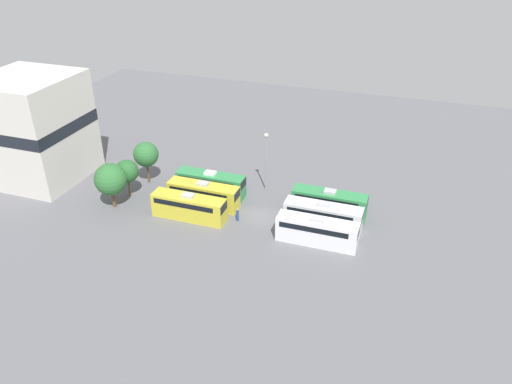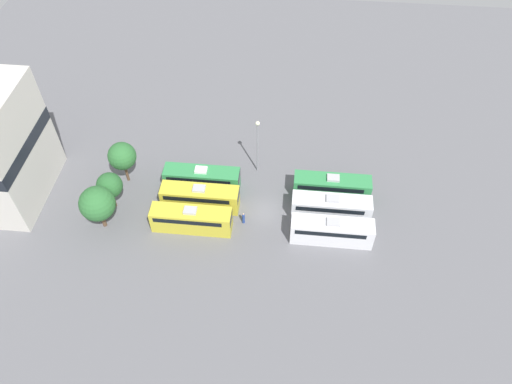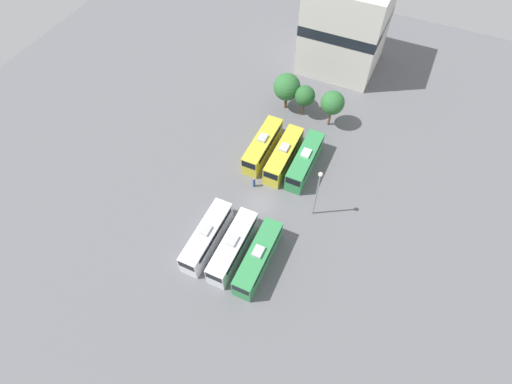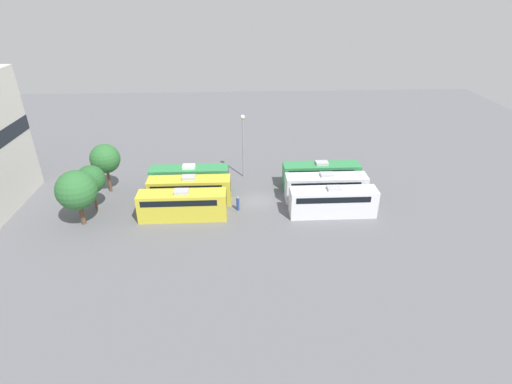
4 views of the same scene
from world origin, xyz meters
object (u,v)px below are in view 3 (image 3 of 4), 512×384
(bus_2, at_px, (258,257))
(worker_person, at_px, (254,183))
(bus_3, at_px, (263,145))
(tree_2, at_px, (333,103))
(bus_5, at_px, (305,160))
(light_pole, at_px, (318,188))
(tree_0, at_px, (287,87))
(bus_1, at_px, (233,246))
(bus_0, at_px, (207,236))
(bus_4, at_px, (284,155))
(depot_building, at_px, (346,24))
(tree_1, at_px, (305,96))

(bus_2, bearing_deg, worker_person, 117.19)
(bus_3, xyz_separation_m, tree_2, (7.31, 10.34, 2.80))
(bus_5, bearing_deg, light_pole, -60.92)
(tree_0, distance_m, tree_2, 8.09)
(tree_0, bearing_deg, bus_1, -81.37)
(tree_0, relative_size, tree_2, 1.00)
(bus_0, distance_m, light_pole, 15.58)
(bus_1, distance_m, bus_4, 16.98)
(depot_building, bearing_deg, bus_0, -95.09)
(bus_0, distance_m, bus_2, 7.29)
(bus_4, bearing_deg, bus_0, -102.44)
(bus_4, distance_m, depot_building, 27.97)
(bus_4, relative_size, bus_5, 1.00)
(bus_0, distance_m, bus_5, 18.72)
(bus_1, bearing_deg, bus_0, -178.94)
(bus_4, bearing_deg, bus_1, -90.12)
(bus_4, relative_size, worker_person, 5.56)
(bus_0, xyz_separation_m, light_pole, (11.00, 10.22, 4.17))
(bus_1, xyz_separation_m, bus_4, (0.04, 16.98, 0.00))
(bus_0, height_order, bus_2, same)
(bus_3, distance_m, tree_1, 11.30)
(bus_5, relative_size, tree_1, 1.78)
(tree_1, bearing_deg, bus_0, -95.44)
(bus_0, bearing_deg, bus_2, -0.09)
(bus_1, bearing_deg, bus_4, 89.88)
(tree_2, bearing_deg, bus_1, -97.55)
(tree_0, relative_size, depot_building, 0.41)
(light_pole, bearing_deg, bus_1, -125.63)
(bus_2, relative_size, tree_1, 1.78)
(tree_0, bearing_deg, light_pole, -57.90)
(bus_0, distance_m, worker_person, 11.26)
(bus_0, height_order, tree_0, tree_0)
(bus_3, relative_size, bus_4, 1.00)
(bus_1, bearing_deg, tree_0, 98.63)
(light_pole, relative_size, tree_0, 1.38)
(bus_1, bearing_deg, bus_5, 79.16)
(bus_2, xyz_separation_m, tree_1, (-4.60, 28.29, 2.20))
(bus_3, distance_m, worker_person, 6.64)
(worker_person, bearing_deg, bus_0, -98.10)
(bus_0, bearing_deg, light_pole, 42.89)
(bus_1, bearing_deg, depot_building, 89.71)
(tree_2, bearing_deg, depot_building, 101.86)
(bus_1, relative_size, bus_2, 1.00)
(bus_1, xyz_separation_m, bus_2, (3.57, -0.08, 0.00))
(bus_1, height_order, worker_person, bus_1)
(bus_4, bearing_deg, light_pole, -43.32)
(bus_4, bearing_deg, bus_5, 5.35)
(bus_5, distance_m, tree_2, 10.87)
(bus_2, xyz_separation_m, light_pole, (3.71, 10.23, 4.17))
(bus_4, bearing_deg, worker_person, -110.17)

